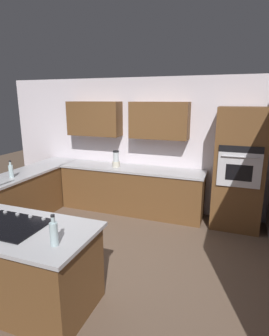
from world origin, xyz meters
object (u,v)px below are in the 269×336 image
Objects in this scene: dish_soap_bottle at (11,171)px; wall_oven at (239,169)px; blender at (116,160)px; second_bottle at (54,233)px; cooktop at (9,225)px.

wall_oven is at bearing -159.86° from dish_soap_bottle.
wall_oven is 2.25m from blender.
second_bottle is at bearing 61.88° from wall_oven.
blender is (2.25, 0.03, -0.00)m from wall_oven.
dish_soap_bottle is (1.35, -1.45, 0.11)m from cooktop.
wall_oven is at bearing -179.23° from blender.
wall_oven is 3.34m from second_bottle.
cooktop is 2.54× the size of second_bottle.
second_bottle is at bearing 103.09° from blender.
dish_soap_bottle is at bearing -38.27° from second_bottle.
second_bottle is (1.57, 2.94, -0.02)m from wall_oven.
dish_soap_bottle is 0.98× the size of second_bottle.
cooktop is at bearing -13.48° from second_bottle.
blender is (-0.02, -2.75, 0.13)m from cooktop.
dish_soap_bottle is at bearing 20.14° from wall_oven.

